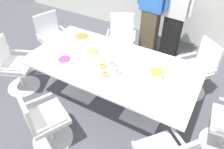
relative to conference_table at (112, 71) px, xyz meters
The scene contains 15 objects.
ground_plane 0.63m from the conference_table, ahead, with size 10.00×10.00×0.01m, color #4C4F56.
conference_table is the anchor object (origin of this frame).
office_chair_0 1.62m from the conference_table, 162.07° to the right, with size 0.71×0.71×0.91m.
office_chair_1 1.16m from the conference_table, 108.65° to the right, with size 0.72×0.72×0.91m.
office_chair_4 1.38m from the conference_table, 40.00° to the left, with size 0.76×0.76×0.91m.
office_chair_5 1.17m from the conference_table, 111.28° to the left, with size 0.71×0.71×0.91m.
office_chair_6 1.63m from the conference_table, 163.56° to the left, with size 0.69×0.69×0.91m.
person_standing_0 1.66m from the conference_table, 92.66° to the left, with size 0.61×0.25×1.88m.
person_standing_1 1.79m from the conference_table, 78.93° to the left, with size 0.61×0.25×1.72m.
snack_bowl_pretzels 0.81m from the conference_table, 157.59° to the left, with size 0.23×0.23×0.11m.
snack_bowl_chips_yellow 0.66m from the conference_table, ahead, with size 0.20×0.20×0.09m.
snack_bowl_cookies 0.37m from the conference_table, behind, with size 0.17×0.17×0.11m.
snack_bowl_candy_mix 0.68m from the conference_table, 151.22° to the right, with size 0.19×0.19×0.10m.
donut_platter 0.21m from the conference_table, 71.02° to the right, with size 0.35×0.35×0.04m.
plate_stack 0.55m from the conference_table, 36.44° to the right, with size 0.20×0.20×0.04m.
Camera 1 is at (1.23, -2.15, 2.64)m, focal length 35.60 mm.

